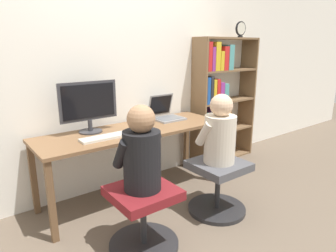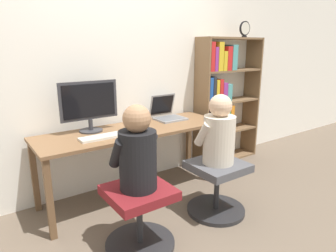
{
  "view_description": "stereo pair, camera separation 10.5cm",
  "coord_description": "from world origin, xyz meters",
  "px_view_note": "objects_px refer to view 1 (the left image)",
  "views": [
    {
      "loc": [
        -1.44,
        -2.14,
        1.49
      ],
      "look_at": [
        0.25,
        0.08,
        0.75
      ],
      "focal_mm": 32.0,
      "sensor_mm": 36.0,
      "label": 1
    },
    {
      "loc": [
        -1.35,
        -2.2,
        1.49
      ],
      "look_at": [
        0.25,
        0.08,
        0.75
      ],
      "focal_mm": 32.0,
      "sensor_mm": 36.0,
      "label": 2
    }
  ],
  "objects_px": {
    "keyboard": "(106,137)",
    "bookshelf": "(217,104)",
    "desktop_monitor": "(89,106)",
    "laptop": "(166,114)",
    "office_chair_left": "(143,215)",
    "office_chair_right": "(218,184)",
    "person_at_laptop": "(220,133)",
    "desk_clock": "(241,29)",
    "person_at_monitor": "(142,153)"
  },
  "relations": [
    {
      "from": "bookshelf",
      "to": "person_at_laptop",
      "type": "bearing_deg",
      "value": -135.34
    },
    {
      "from": "keyboard",
      "to": "desktop_monitor",
      "type": "bearing_deg",
      "value": 96.16
    },
    {
      "from": "keyboard",
      "to": "person_at_monitor",
      "type": "distance_m",
      "value": 0.63
    },
    {
      "from": "office_chair_right",
      "to": "desk_clock",
      "type": "relative_size",
      "value": 2.78
    },
    {
      "from": "desktop_monitor",
      "to": "keyboard",
      "type": "bearing_deg",
      "value": -83.84
    },
    {
      "from": "person_at_monitor",
      "to": "bookshelf",
      "type": "bearing_deg",
      "value": 28.05
    },
    {
      "from": "office_chair_left",
      "to": "bookshelf",
      "type": "distance_m",
      "value": 2.03
    },
    {
      "from": "keyboard",
      "to": "office_chair_right",
      "type": "height_order",
      "value": "keyboard"
    },
    {
      "from": "desktop_monitor",
      "to": "laptop",
      "type": "relative_size",
      "value": 1.69
    },
    {
      "from": "office_chair_right",
      "to": "person_at_laptop",
      "type": "relative_size",
      "value": 0.87
    },
    {
      "from": "keyboard",
      "to": "person_at_monitor",
      "type": "height_order",
      "value": "person_at_monitor"
    },
    {
      "from": "keyboard",
      "to": "person_at_monitor",
      "type": "bearing_deg",
      "value": -92.46
    },
    {
      "from": "keyboard",
      "to": "office_chair_left",
      "type": "bearing_deg",
      "value": -92.44
    },
    {
      "from": "office_chair_right",
      "to": "office_chair_left",
      "type": "bearing_deg",
      "value": -178.14
    },
    {
      "from": "keyboard",
      "to": "bookshelf",
      "type": "height_order",
      "value": "bookshelf"
    },
    {
      "from": "keyboard",
      "to": "laptop",
      "type": "bearing_deg",
      "value": 17.17
    },
    {
      "from": "laptop",
      "to": "desk_clock",
      "type": "xyz_separation_m",
      "value": [
        1.15,
        -0.02,
        0.94
      ]
    },
    {
      "from": "person_at_laptop",
      "to": "bookshelf",
      "type": "xyz_separation_m",
      "value": [
        0.91,
        0.9,
        0.02
      ]
    },
    {
      "from": "desktop_monitor",
      "to": "person_at_monitor",
      "type": "height_order",
      "value": "desktop_monitor"
    },
    {
      "from": "laptop",
      "to": "person_at_laptop",
      "type": "relative_size",
      "value": 0.53
    },
    {
      "from": "person_at_laptop",
      "to": "desk_clock",
      "type": "xyz_separation_m",
      "value": [
        1.21,
        0.84,
        0.94
      ]
    },
    {
      "from": "keyboard",
      "to": "office_chair_right",
      "type": "relative_size",
      "value": 0.86
    },
    {
      "from": "person_at_monitor",
      "to": "person_at_laptop",
      "type": "distance_m",
      "value": 0.83
    },
    {
      "from": "office_chair_right",
      "to": "keyboard",
      "type": "bearing_deg",
      "value": 142.96
    },
    {
      "from": "laptop",
      "to": "person_at_laptop",
      "type": "distance_m",
      "value": 0.87
    },
    {
      "from": "bookshelf",
      "to": "desk_clock",
      "type": "distance_m",
      "value": 0.97
    },
    {
      "from": "person_at_monitor",
      "to": "person_at_laptop",
      "type": "relative_size",
      "value": 1.01
    },
    {
      "from": "office_chair_right",
      "to": "desk_clock",
      "type": "xyz_separation_m",
      "value": [
        1.21,
        0.84,
        1.43
      ]
    },
    {
      "from": "laptop",
      "to": "office_chair_left",
      "type": "bearing_deg",
      "value": -134.63
    },
    {
      "from": "laptop",
      "to": "person_at_monitor",
      "type": "bearing_deg",
      "value": -134.76
    },
    {
      "from": "keyboard",
      "to": "person_at_monitor",
      "type": "relative_size",
      "value": 0.73
    },
    {
      "from": "desktop_monitor",
      "to": "keyboard",
      "type": "xyz_separation_m",
      "value": [
        0.03,
        -0.27,
        -0.24
      ]
    },
    {
      "from": "laptop",
      "to": "keyboard",
      "type": "distance_m",
      "value": 0.9
    },
    {
      "from": "laptop",
      "to": "office_chair_right",
      "type": "height_order",
      "value": "laptop"
    },
    {
      "from": "laptop",
      "to": "desk_clock",
      "type": "height_order",
      "value": "desk_clock"
    },
    {
      "from": "desktop_monitor",
      "to": "laptop",
      "type": "xyz_separation_m",
      "value": [
        0.89,
        -0.0,
        -0.2
      ]
    },
    {
      "from": "desktop_monitor",
      "to": "desk_clock",
      "type": "xyz_separation_m",
      "value": [
        2.04,
        -0.02,
        0.74
      ]
    },
    {
      "from": "office_chair_left",
      "to": "bookshelf",
      "type": "height_order",
      "value": "bookshelf"
    },
    {
      "from": "keyboard",
      "to": "desk_clock",
      "type": "height_order",
      "value": "desk_clock"
    },
    {
      "from": "office_chair_right",
      "to": "person_at_laptop",
      "type": "xyz_separation_m",
      "value": [
        0.0,
        0.0,
        0.49
      ]
    },
    {
      "from": "bookshelf",
      "to": "person_at_monitor",
      "type": "bearing_deg",
      "value": -151.95
    },
    {
      "from": "keyboard",
      "to": "person_at_laptop",
      "type": "bearing_deg",
      "value": -36.86
    },
    {
      "from": "desktop_monitor",
      "to": "office_chair_left",
      "type": "xyz_separation_m",
      "value": [
        0.0,
        -0.9,
        -0.69
      ]
    },
    {
      "from": "desktop_monitor",
      "to": "bookshelf",
      "type": "relative_size",
      "value": 0.34
    },
    {
      "from": "keyboard",
      "to": "person_at_laptop",
      "type": "xyz_separation_m",
      "value": [
        0.8,
        -0.6,
        0.04
      ]
    },
    {
      "from": "desktop_monitor",
      "to": "keyboard",
      "type": "height_order",
      "value": "desktop_monitor"
    },
    {
      "from": "desktop_monitor",
      "to": "office_chair_right",
      "type": "bearing_deg",
      "value": -46.39
    },
    {
      "from": "office_chair_left",
      "to": "office_chair_right",
      "type": "distance_m",
      "value": 0.83
    },
    {
      "from": "bookshelf",
      "to": "keyboard",
      "type": "bearing_deg",
      "value": -170.1
    },
    {
      "from": "desktop_monitor",
      "to": "office_chair_left",
      "type": "bearing_deg",
      "value": -89.88
    }
  ]
}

